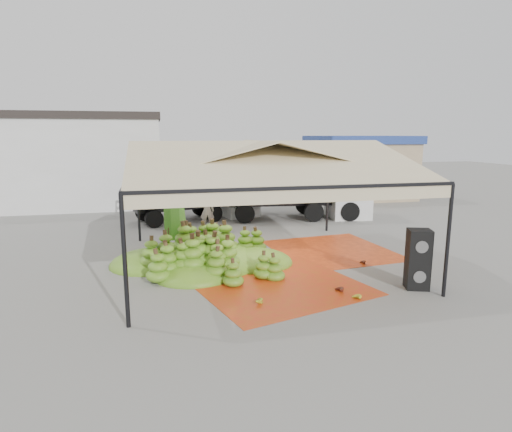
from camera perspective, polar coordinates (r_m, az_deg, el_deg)
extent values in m
plane|color=slate|center=(14.31, 0.59, -6.26)|extent=(90.00, 90.00, 0.00)
cylinder|color=black|center=(9.70, -17.09, -5.89)|extent=(0.10, 0.10, 3.00)
cylinder|color=black|center=(12.09, 24.23, -3.08)|extent=(0.10, 0.10, 3.00)
cylinder|color=black|center=(17.51, -15.44, 1.55)|extent=(0.10, 0.10, 3.00)
cylinder|color=black|center=(18.94, 9.52, 2.48)|extent=(0.10, 0.10, 3.00)
pyramid|color=beige|center=(13.69, 0.62, 7.88)|extent=(8.00, 8.00, 1.00)
cube|color=black|center=(13.73, 0.62, 5.79)|extent=(8.00, 8.00, 0.08)
cube|color=beige|center=(13.74, 0.62, 5.04)|extent=(8.00, 8.00, 0.36)
cube|color=silver|center=(28.15, -27.18, 6.19)|extent=(14.00, 6.00, 5.00)
cube|color=black|center=(28.12, -27.66, 11.67)|extent=(14.30, 6.30, 0.40)
cube|color=tan|center=(29.53, 13.62, 5.88)|extent=(6.00, 5.00, 3.60)
cube|color=navy|center=(29.44, 13.80, 9.85)|extent=(6.30, 5.30, 0.50)
cube|color=red|center=(12.30, 2.97, -9.15)|extent=(5.35, 5.21, 0.01)
cube|color=#E64F15|center=(16.05, 10.04, -4.50)|extent=(4.46, 4.65, 0.01)
ellipsoid|color=#4E811A|center=(14.05, -6.72, -3.85)|extent=(7.09, 6.23, 1.33)
ellipsoid|color=#AEAA22|center=(11.01, -0.03, -11.06)|extent=(0.55, 0.50, 0.21)
ellipsoid|color=gold|center=(11.51, 13.09, -10.40)|extent=(0.48, 0.42, 0.19)
ellipsoid|color=#542313|center=(11.93, 10.77, -9.49)|extent=(0.45, 0.37, 0.20)
ellipsoid|color=#502212|center=(14.56, 13.81, -5.92)|extent=(0.43, 0.37, 0.18)
ellipsoid|color=#4D831B|center=(12.68, 1.67, -8.04)|extent=(0.58, 0.54, 0.21)
ellipsoid|color=#4B7819|center=(12.76, -8.95, 3.56)|extent=(0.24, 0.24, 0.20)
ellipsoid|color=#4B7819|center=(12.96, -2.31, 3.79)|extent=(0.24, 0.24, 0.20)
ellipsoid|color=#4B7819|center=(13.32, 4.05, 3.96)|extent=(0.24, 0.24, 0.20)
ellipsoid|color=#4B7819|center=(13.83, 10.02, 4.08)|extent=(0.24, 0.24, 0.20)
cube|color=black|center=(12.72, 20.67, -7.22)|extent=(0.74, 0.69, 0.84)
cube|color=black|center=(12.50, 20.92, -3.57)|extent=(0.74, 0.69, 0.84)
imported|color=gray|center=(19.07, -6.55, 0.69)|extent=(0.66, 0.47, 1.74)
cube|color=#453017|center=(21.26, -9.84, 1.92)|extent=(4.99, 3.25, 0.11)
cube|color=white|center=(22.39, -2.48, 2.75)|extent=(2.13, 2.39, 2.11)
cylinder|color=black|center=(20.02, -13.42, -0.38)|extent=(0.87, 0.48, 0.83)
cylinder|color=black|center=(21.77, -14.70, 0.46)|extent=(0.87, 0.48, 0.83)
cylinder|color=black|center=(20.95, -5.65, 0.37)|extent=(0.87, 0.48, 0.83)
cylinder|color=black|center=(22.63, -7.47, 1.11)|extent=(0.87, 0.48, 0.83)
cylinder|color=black|center=(21.60, -1.84, 0.73)|extent=(0.87, 0.48, 0.83)
cylinder|color=black|center=(23.23, -3.87, 1.43)|extent=(0.87, 0.48, 0.83)
ellipsoid|color=#447718|center=(21.20, -9.88, 3.14)|extent=(3.98, 2.57, 0.64)
cube|color=gold|center=(21.30, -8.74, 4.21)|extent=(2.26, 2.25, 0.23)
cube|color=#50361A|center=(21.65, 3.30, 2.60)|extent=(5.54, 3.09, 0.13)
cube|color=silver|center=(22.44, 12.12, 2.94)|extent=(2.18, 2.55, 2.43)
cylinder|color=black|center=(20.50, -1.51, 0.35)|extent=(0.98, 0.44, 0.95)
cylinder|color=black|center=(22.57, -1.91, 1.33)|extent=(0.98, 0.44, 0.95)
cylinder|color=black|center=(21.01, 7.71, 0.52)|extent=(0.98, 0.44, 0.95)
cylinder|color=black|center=(23.04, 6.50, 1.46)|extent=(0.98, 0.44, 0.95)
cylinder|color=black|center=(21.50, 12.36, 0.60)|extent=(0.98, 0.44, 0.95)
cylinder|color=black|center=(23.48, 10.78, 1.51)|extent=(0.98, 0.44, 0.95)
ellipsoid|color=#577E1A|center=(21.58, 3.31, 3.99)|extent=(4.43, 2.43, 0.74)
cube|color=#D3EB1A|center=(21.62, 4.71, 5.11)|extent=(2.36, 2.36, 0.26)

